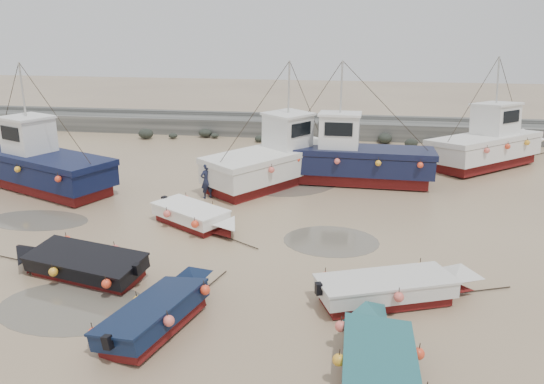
{
  "coord_description": "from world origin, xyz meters",
  "views": [
    {
      "loc": [
        5.55,
        -16.38,
        8.2
      ],
      "look_at": [
        2.36,
        4.24,
        1.4
      ],
      "focal_mm": 35.0,
      "sensor_mm": 36.0,
      "label": 1
    }
  ],
  "objects": [
    {
      "name": "seawall",
      "position": [
        0.05,
        21.99,
        0.63
      ],
      "size": [
        60.0,
        4.92,
        1.5
      ],
      "color": "slate",
      "rests_on": "ground"
    },
    {
      "name": "puddle_a",
      "position": [
        -2.53,
        -3.42,
        0.0
      ],
      "size": [
        4.57,
        4.57,
        0.01
      ],
      "primitive_type": "cylinder",
      "color": "#5F594C",
      "rests_on": "ground"
    },
    {
      "name": "cabin_boat_1",
      "position": [
        1.92,
        10.27,
        1.31
      ],
      "size": [
        7.59,
        9.56,
        6.22
      ],
      "rotation": [
        0.0,
        0.0,
        -0.64
      ],
      "color": "maroon",
      "rests_on": "ground"
    },
    {
      "name": "person",
      "position": [
        -1.24,
        7.09,
        0.0
      ],
      "size": [
        0.75,
        0.73,
        1.74
      ],
      "primitive_type": "imported",
      "rotation": [
        0.0,
        0.0,
        3.88
      ],
      "color": "#191E34",
      "rests_on": "ground"
    },
    {
      "name": "dinghy_4",
      "position": [
        -3.33,
        -1.42,
        0.54
      ],
      "size": [
        6.3,
        2.78,
        1.43
      ],
      "rotation": [
        0.0,
        0.0,
        1.33
      ],
      "color": "maroon",
      "rests_on": "ground"
    },
    {
      "name": "puddle_d",
      "position": [
        2.09,
        11.49,
        0.0
      ],
      "size": [
        6.11,
        6.11,
        0.01
      ],
      "primitive_type": "cylinder",
      "color": "#5F594C",
      "rests_on": "ground"
    },
    {
      "name": "cabin_boat_3",
      "position": [
        13.6,
        15.37,
        1.34
      ],
      "size": [
        8.51,
        7.65,
        6.22
      ],
      "rotation": [
        0.0,
        0.0,
        -0.86
      ],
      "color": "maroon",
      "rests_on": "ground"
    },
    {
      "name": "ground",
      "position": [
        0.0,
        0.0,
        0.0
      ],
      "size": [
        120.0,
        120.0,
        0.0
      ],
      "primitive_type": "plane",
      "color": "tan",
      "rests_on": "ground"
    },
    {
      "name": "puddle_c",
      "position": [
        -7.65,
        3.07,
        0.0
      ],
      "size": [
        4.47,
        4.47,
        0.01
      ],
      "primitive_type": "cylinder",
      "color": "#5F594C",
      "rests_on": "ground"
    },
    {
      "name": "dinghy_5",
      "position": [
        -0.66,
        3.33,
        0.56
      ],
      "size": [
        5.08,
        3.66,
        1.43
      ],
      "rotation": [
        0.0,
        0.0,
        -2.14
      ],
      "color": "maroon",
      "rests_on": "ground"
    },
    {
      "name": "cabin_boat_0",
      "position": [
        -10.13,
        7.33,
        1.31
      ],
      "size": [
        10.54,
        6.04,
        6.22
      ],
      "rotation": [
        0.0,
        0.0,
        1.16
      ],
      "color": "maroon",
      "rests_on": "ground"
    },
    {
      "name": "cabin_boat_2",
      "position": [
        5.28,
        10.8,
        1.31
      ],
      "size": [
        10.92,
        3.44,
        6.22
      ],
      "rotation": [
        0.0,
        0.0,
        1.54
      ],
      "color": "maroon",
      "rests_on": "ground"
    },
    {
      "name": "dinghy_1",
      "position": [
        0.56,
        -3.94,
        0.55
      ],
      "size": [
        2.72,
        5.68,
        1.43
      ],
      "rotation": [
        0.0,
        0.0,
        -0.27
      ],
      "color": "maroon",
      "rests_on": "ground"
    },
    {
      "name": "dinghy_2",
      "position": [
        6.37,
        -5.46,
        0.55
      ],
      "size": [
        2.19,
        6.02,
        1.43
      ],
      "rotation": [
        0.0,
        0.0,
        -0.0
      ],
      "color": "maroon",
      "rests_on": "ground"
    },
    {
      "name": "dinghy_3",
      "position": [
        7.1,
        -1.63,
        0.54
      ],
      "size": [
        6.24,
        3.22,
        1.43
      ],
      "rotation": [
        0.0,
        0.0,
        -1.2
      ],
      "color": "maroon",
      "rests_on": "ground"
    },
    {
      "name": "puddle_b",
      "position": [
        4.92,
        2.75,
        0.0
      ],
      "size": [
        3.73,
        3.73,
        0.01
      ],
      "primitive_type": "cylinder",
      "color": "#5F594C",
      "rests_on": "ground"
    }
  ]
}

